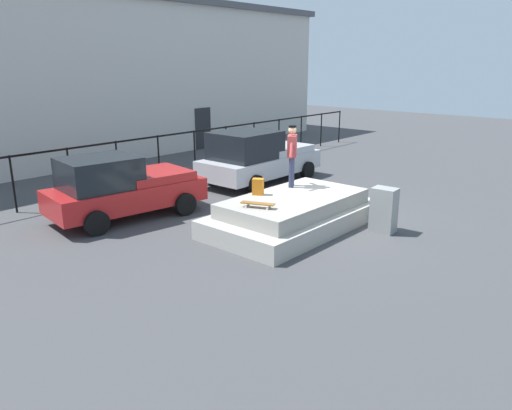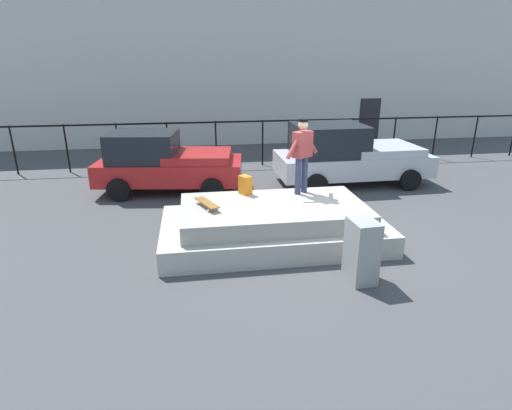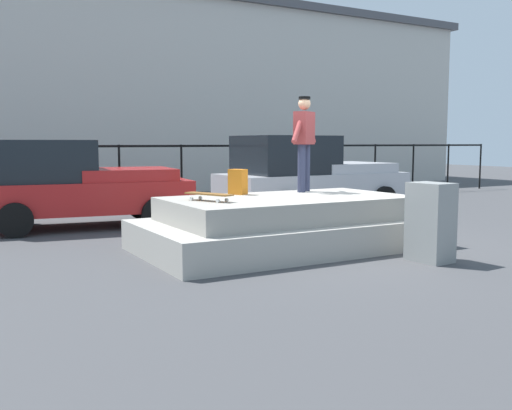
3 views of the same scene
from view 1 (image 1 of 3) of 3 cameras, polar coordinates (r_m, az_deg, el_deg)
ground_plane at (r=13.65m, az=7.16°, el=-1.75°), size 60.00×60.00×0.00m
concrete_ledge at (r=12.92m, az=4.37°, el=-0.95°), size 4.78×2.60×0.84m
skateboarder at (r=13.58m, az=4.17°, el=6.18°), size 0.89×0.63×1.69m
skateboard at (r=11.71m, az=0.20°, el=0.16°), size 0.51×0.84×0.12m
backpack at (r=12.85m, az=0.23°, el=2.13°), size 0.31×0.34×0.43m
car_red_pickup_near at (r=14.01m, az=-15.27°, el=2.01°), size 4.40×2.43×1.77m
car_silver_pickup_mid at (r=17.60m, az=0.16°, el=5.57°), size 4.74×2.30×1.89m
utility_box at (r=12.89m, az=14.52°, el=-0.57°), size 0.48×0.63×1.15m
fence_row at (r=18.06m, az=-11.20°, el=6.24°), size 24.06×0.06×1.67m
warehouse_building at (r=24.29m, az=-22.86°, el=13.44°), size 29.75×7.53×7.01m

